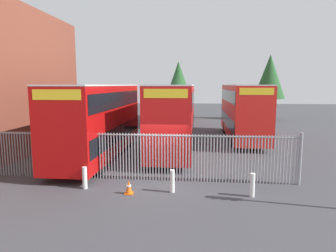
# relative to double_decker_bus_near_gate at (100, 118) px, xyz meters

# --- Properties ---
(ground_plane) EXTENTS (100.00, 100.00, 0.00)m
(ground_plane) POSITION_rel_double_decker_bus_near_gate_xyz_m (4.17, 3.90, -2.42)
(ground_plane) COLOR #3D3D42
(palisade_fence) EXTENTS (14.66, 0.14, 2.35)m
(palisade_fence) POSITION_rel_double_decker_bus_near_gate_xyz_m (3.16, -4.10, -1.24)
(palisade_fence) COLOR gray
(palisade_fence) RESTS_ON ground
(double_decker_bus_near_gate) EXTENTS (2.54, 10.81, 4.42)m
(double_decker_bus_near_gate) POSITION_rel_double_decker_bus_near_gate_xyz_m (0.00, 0.00, 0.00)
(double_decker_bus_near_gate) COLOR #B70C0C
(double_decker_bus_near_gate) RESTS_ON ground
(double_decker_bus_behind_fence_left) EXTENTS (2.54, 10.81, 4.42)m
(double_decker_bus_behind_fence_left) POSITION_rel_double_decker_bus_near_gate_xyz_m (4.36, 2.22, 0.00)
(double_decker_bus_behind_fence_left) COLOR red
(double_decker_bus_behind_fence_left) RESTS_ON ground
(double_decker_bus_behind_fence_right) EXTENTS (2.54, 10.81, 4.42)m
(double_decker_bus_behind_fence_right) POSITION_rel_double_decker_bus_near_gate_xyz_m (9.57, 7.16, 0.00)
(double_decker_bus_behind_fence_right) COLOR red
(double_decker_bus_behind_fence_right) RESTS_ON ground
(double_decker_bus_far_back) EXTENTS (2.54, 10.81, 4.42)m
(double_decker_bus_far_back) POSITION_rel_double_decker_bus_near_gate_xyz_m (3.11, 16.75, 0.00)
(double_decker_bus_far_back) COLOR #B70C0C
(double_decker_bus_far_back) RESTS_ON ground
(bollard_near_left) EXTENTS (0.20, 0.20, 0.95)m
(bollard_near_left) POSITION_rel_double_decker_bus_near_gate_xyz_m (1.13, -5.51, -1.95)
(bollard_near_left) COLOR silver
(bollard_near_left) RESTS_ON ground
(bollard_center_front) EXTENTS (0.20, 0.20, 0.95)m
(bollard_center_front) POSITION_rel_double_decker_bus_near_gate_xyz_m (4.89, -5.59, -1.95)
(bollard_center_front) COLOR silver
(bollard_center_front) RESTS_ON ground
(bollard_near_right) EXTENTS (0.20, 0.20, 0.95)m
(bollard_near_right) POSITION_rel_double_decker_bus_near_gate_xyz_m (8.09, -5.75, -1.95)
(bollard_near_right) COLOR silver
(bollard_near_right) RESTS_ON ground
(traffic_cone_by_gate) EXTENTS (0.34, 0.34, 0.59)m
(traffic_cone_by_gate) POSITION_rel_double_decker_bus_near_gate_xyz_m (3.14, -5.94, -2.13)
(traffic_cone_by_gate) COLOR orange
(traffic_cone_by_gate) RESTS_ON ground
(tree_tall_back) EXTENTS (4.01, 4.01, 7.55)m
(tree_tall_back) POSITION_rel_double_decker_bus_near_gate_xyz_m (3.32, 23.10, 2.26)
(tree_tall_back) COLOR #4C3823
(tree_tall_back) RESTS_ON ground
(tree_short_side) EXTENTS (3.85, 3.85, 8.18)m
(tree_short_side) POSITION_rel_double_decker_bus_near_gate_xyz_m (14.93, 21.36, 2.99)
(tree_short_side) COLOR #4C3823
(tree_short_side) RESTS_ON ground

